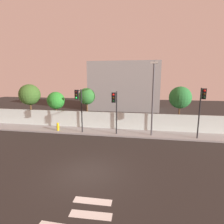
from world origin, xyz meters
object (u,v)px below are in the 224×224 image
roadside_tree_leftmost (30,95)px  roadside_tree_midright (87,96)px  traffic_light_right (202,103)px  fire_hydrant (58,126)px  roadside_tree_midleft (56,101)px  roadside_tree_rightmost (180,98)px  traffic_light_center (115,104)px  traffic_light_left (79,102)px  street_lamp_curbside (153,94)px

roadside_tree_leftmost → roadside_tree_midright: 7.32m
traffic_light_right → fire_hydrant: bearing=177.2°
roadside_tree_midleft → roadside_tree_midright: roadside_tree_midright is taller
roadside_tree_rightmost → traffic_light_right: bearing=-70.6°
traffic_light_center → roadside_tree_rightmost: roadside_tree_rightmost is taller
traffic_light_left → roadside_tree_midleft: (-4.15, 3.35, -0.37)m
street_lamp_curbside → roadside_tree_midright: 7.87m
traffic_light_left → fire_hydrant: (-2.72, 0.68, -2.78)m
roadside_tree_leftmost → roadside_tree_midright: bearing=0.0°
traffic_light_right → roadside_tree_rightmost: traffic_light_right is taller
traffic_light_center → roadside_tree_leftmost: 11.76m
traffic_light_left → roadside_tree_midleft: traffic_light_left is taller
roadside_tree_rightmost → traffic_light_center: bearing=-150.9°
traffic_light_center → traffic_light_right: (7.60, 0.24, 0.26)m
roadside_tree_midleft → roadside_tree_midright: (3.88, 0.00, 0.56)m
traffic_light_left → roadside_tree_rightmost: bearing=18.5°
traffic_light_center → fire_hydrant: 6.93m
traffic_light_left → traffic_light_center: bearing=-3.7°
traffic_light_center → roadside_tree_midright: (-3.88, 3.58, 0.29)m
roadside_tree_midleft → roadside_tree_midright: bearing=0.0°
traffic_light_right → street_lamp_curbside: size_ratio=0.67×
roadside_tree_midleft → fire_hydrant: bearing=-61.7°
traffic_light_center → fire_hydrant: (-6.32, 0.91, -2.68)m
roadside_tree_midright → roadside_tree_rightmost: roadside_tree_rightmost is taller
traffic_light_left → roadside_tree_rightmost: roadside_tree_rightmost is taller
traffic_light_right → roadside_tree_midright: (-11.48, 3.34, 0.03)m
traffic_light_center → roadside_tree_midleft: bearing=155.2°
traffic_light_left → fire_hydrant: traffic_light_left is taller
traffic_light_left → fire_hydrant: 3.95m
traffic_light_left → roadside_tree_midleft: size_ratio=1.09×
traffic_light_right → traffic_light_left: bearing=-179.9°
traffic_light_right → roadside_tree_rightmost: size_ratio=0.97×
traffic_light_center → traffic_light_right: bearing=1.8°
roadside_tree_rightmost → street_lamp_curbside: bearing=-136.9°
fire_hydrant → traffic_light_left: bearing=-14.1°
fire_hydrant → roadside_tree_midleft: (-1.44, 2.67, 2.41)m
traffic_light_right → fire_hydrant: size_ratio=5.49×
roadside_tree_leftmost → roadside_tree_rightmost: size_ratio=1.03×
traffic_light_center → roadside_tree_leftmost: size_ratio=0.86×
traffic_light_center → roadside_tree_midleft: (-7.76, 3.58, -0.27)m
traffic_light_center → street_lamp_curbside: bearing=13.0°
roadside_tree_midleft → traffic_light_left: bearing=-38.9°
traffic_light_center → fire_hydrant: size_ratio=5.01×
roadside_tree_rightmost → fire_hydrant: bearing=-168.2°
traffic_light_center → traffic_light_right: traffic_light_right is taller
traffic_light_center → traffic_light_right: 7.61m
traffic_light_right → traffic_light_center: bearing=-178.2°
street_lamp_curbside → fire_hydrant: street_lamp_curbside is taller
traffic_light_right → roadside_tree_rightmost: (-1.17, 3.34, 0.09)m
street_lamp_curbside → roadside_tree_midright: street_lamp_curbside is taller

